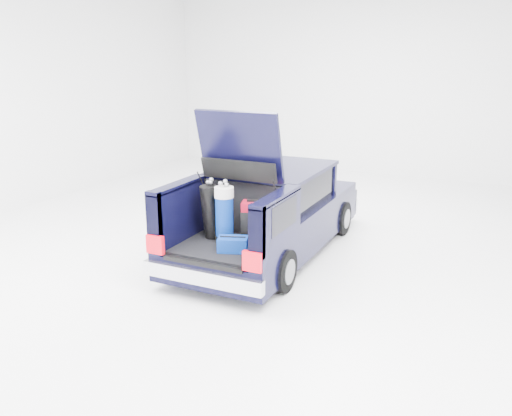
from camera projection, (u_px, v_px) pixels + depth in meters
The scene contains 6 objects.
ground at pixel (269, 252), 9.16m from camera, with size 14.00×14.00×0.00m, color white.
car at pixel (272, 212), 9.07m from camera, with size 1.87×4.65×2.47m.
red_suitcase at pixel (255, 222), 7.76m from camera, with size 0.44×0.36×0.64m.
black_golf_bag at pixel (211, 211), 7.93m from camera, with size 0.36×0.39×0.90m.
blue_golf_bag at pixel (224, 214), 7.74m from camera, with size 0.35×0.35×0.93m.
blue_duffel at pixel (233, 244), 7.47m from camera, with size 0.48×0.39×0.22m.
Camera 1 is at (3.51, -7.86, 3.22)m, focal length 38.00 mm.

